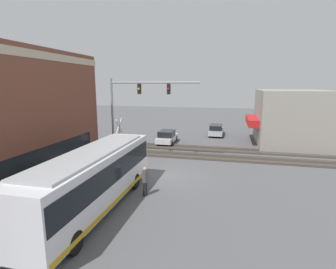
{
  "coord_description": "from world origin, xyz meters",
  "views": [
    {
      "loc": [
        -18.54,
        -4.3,
        6.86
      ],
      "look_at": [
        4.64,
        1.18,
        2.27
      ],
      "focal_mm": 28.0,
      "sensor_mm": 36.0,
      "label": 1
    }
  ],
  "objects": [
    {
      "name": "shop_building",
      "position": [
        13.82,
        -11.14,
        3.09
      ],
      "size": [
        9.2,
        8.56,
        6.2
      ],
      "color": "gray",
      "rests_on": "ground"
    },
    {
      "name": "traffic_signal_gantry",
      "position": [
        3.71,
        4.02,
        5.39
      ],
      "size": [
        0.42,
        8.11,
        7.4
      ],
      "color": "gray",
      "rests_on": "ground"
    },
    {
      "name": "pedestrian_near_bus",
      "position": [
        -3.91,
        0.63,
        0.96
      ],
      "size": [
        0.34,
        0.34,
        1.86
      ],
      "color": "black",
      "rests_on": "ground"
    },
    {
      "name": "city_bus",
      "position": [
        -6.27,
        2.8,
        1.84
      ],
      "size": [
        11.11,
        2.59,
        3.34
      ],
      "color": "silver",
      "rests_on": "ground"
    },
    {
      "name": "parked_car_silver",
      "position": [
        17.15,
        -2.6,
        0.69
      ],
      "size": [
        4.81,
        1.82,
        1.47
      ],
      "color": "#B7B7BC",
      "rests_on": "ground"
    },
    {
      "name": "rail_track_far",
      "position": [
        9.2,
        0.0,
        0.03
      ],
      "size": [
        2.6,
        60.0,
        0.15
      ],
      "color": "#332D28",
      "rests_on": "ground"
    },
    {
      "name": "ground_plane",
      "position": [
        0.0,
        0.0,
        0.0
      ],
      "size": [
        120.0,
        120.0,
        0.0
      ],
      "primitive_type": "plane",
      "color": "#565659"
    },
    {
      "name": "rail_track_near",
      "position": [
        6.0,
        0.0,
        0.03
      ],
      "size": [
        2.6,
        60.0,
        0.15
      ],
      "color": "#332D28",
      "rests_on": "ground"
    },
    {
      "name": "parked_car_white",
      "position": [
        10.95,
        2.8,
        0.7
      ],
      "size": [
        4.35,
        1.82,
        1.51
      ],
      "color": "silver",
      "rests_on": "ground"
    },
    {
      "name": "crossing_signal",
      "position": [
        3.35,
        5.45,
        2.3
      ],
      "size": [
        1.41,
        1.18,
        3.81
      ],
      "color": "gray",
      "rests_on": "ground"
    }
  ]
}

